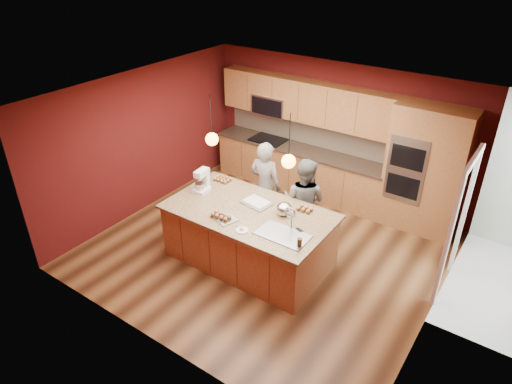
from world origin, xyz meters
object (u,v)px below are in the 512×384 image
Objects in this scene: island at (250,236)px; person_right at (304,202)px; stand_mixer at (202,182)px; person_left at (265,186)px; mixing_bowl at (284,209)px.

person_right is (0.42, 0.99, 0.30)m from island.
stand_mixer is at bearing 26.72° from person_right.
person_right is at bearing 66.99° from island.
mixing_bowl is (0.86, -0.77, 0.22)m from person_left.
island is at bearing -8.20° from stand_mixer.
island is 1.11m from person_left.
person_left reaches higher than mixing_bowl.
person_left reaches higher than stand_mixer.
person_right is 6.33× the size of mixing_bowl.
island is 1.56× the size of person_left.
person_right is at bearing 28.18° from stand_mixer.
person_left is at bearing 110.24° from island.
mixing_bowl is (0.08, -0.77, 0.27)m from person_right.
person_left is at bearing -6.21° from person_right.
person_right is 3.98× the size of stand_mixer.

